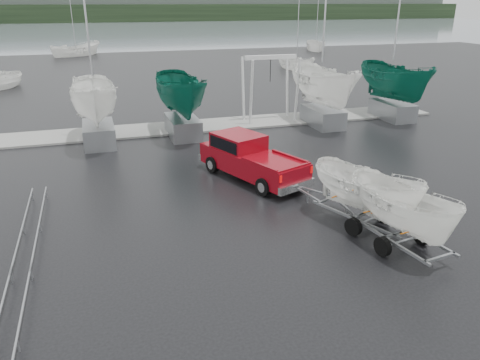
# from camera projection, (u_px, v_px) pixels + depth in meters

# --- Properties ---
(ground_plane) EXTENTS (120.00, 120.00, 0.00)m
(ground_plane) POSITION_uv_depth(u_px,v_px,m) (294.00, 210.00, 17.18)
(ground_plane) COLOR black
(ground_plane) RESTS_ON ground
(lake) EXTENTS (300.00, 300.00, 0.00)m
(lake) POSITION_uv_depth(u_px,v_px,m) (117.00, 35.00, 106.21)
(lake) COLOR gray
(lake) RESTS_ON ground
(dock) EXTENTS (30.00, 3.00, 0.12)m
(dock) POSITION_uv_depth(u_px,v_px,m) (209.00, 125.00, 28.74)
(dock) COLOR gray
(dock) RESTS_ON ground
(treeline) EXTENTS (300.00, 8.00, 6.00)m
(treeline) POSITION_uv_depth(u_px,v_px,m) (103.00, 13.00, 167.46)
(treeline) COLOR black
(treeline) RESTS_ON ground
(far_hill) EXTENTS (300.00, 6.00, 10.00)m
(far_hill) POSITION_uv_depth(u_px,v_px,m) (102.00, 7.00, 173.86)
(far_hill) COLOR #4C5651
(far_hill) RESTS_ON ground
(pickup_truck) EXTENTS (3.66, 5.70, 1.80)m
(pickup_truck) POSITION_uv_depth(u_px,v_px,m) (248.00, 156.00, 20.15)
(pickup_truck) COLOR maroon
(pickup_truck) RESTS_ON ground
(trailer_hitched) EXTENTS (2.40, 3.78, 4.76)m
(trailer_hitched) POSITION_uv_depth(u_px,v_px,m) (370.00, 154.00, 15.06)
(trailer_hitched) COLOR gray
(trailer_hitched) RESTS_ON ground
(trailer_parked) EXTENTS (1.86, 3.73, 4.75)m
(trailer_parked) POSITION_uv_depth(u_px,v_px,m) (408.00, 169.00, 13.72)
(trailer_parked) COLOR gray
(trailer_parked) RESTS_ON ground
(boat_hoist) EXTENTS (3.30, 2.18, 4.12)m
(boat_hoist) POSITION_uv_depth(u_px,v_px,m) (270.00, 79.00, 28.91)
(boat_hoist) COLOR silver
(boat_hoist) RESTS_ON ground
(keelboat_0) EXTENTS (2.37, 3.20, 10.54)m
(keelboat_0) POSITION_uv_depth(u_px,v_px,m) (92.00, 73.00, 23.79)
(keelboat_0) COLOR gray
(keelboat_0) RESTS_ON ground
(keelboat_1) EXTENTS (2.45, 3.20, 7.61)m
(keelboat_1) POSITION_uv_depth(u_px,v_px,m) (180.00, 67.00, 25.21)
(keelboat_1) COLOR gray
(keelboat_1) RESTS_ON ground
(keelboat_2) EXTENTS (2.58, 3.20, 10.75)m
(keelboat_2) POSITION_uv_depth(u_px,v_px,m) (326.00, 57.00, 27.38)
(keelboat_2) COLOR gray
(keelboat_2) RESTS_ON ground
(keelboat_3) EXTENTS (2.52, 3.20, 10.70)m
(keelboat_3) POSITION_uv_depth(u_px,v_px,m) (399.00, 56.00, 29.13)
(keelboat_3) COLOR gray
(keelboat_3) RESTS_ON ground
(mast_rack_0) EXTENTS (0.56, 6.50, 0.06)m
(mast_rack_0) POSITION_uv_depth(u_px,v_px,m) (31.00, 223.00, 15.42)
(mast_rack_0) COLOR gray
(mast_rack_0) RESTS_ON ground
(mast_rack_1) EXTENTS (0.56, 6.50, 0.06)m
(mast_rack_1) POSITION_uv_depth(u_px,v_px,m) (4.00, 341.00, 10.08)
(mast_rack_1) COLOR gray
(mast_rack_1) RESTS_ON ground
(moored_boat_1) EXTENTS (3.99, 3.97, 11.78)m
(moored_boat_1) POSITION_uv_depth(u_px,v_px,m) (77.00, 56.00, 65.35)
(moored_boat_1) COLOR white
(moored_boat_1) RESTS_ON ground
(moored_boat_2) EXTENTS (2.70, 2.76, 11.23)m
(moored_boat_2) POSITION_uv_depth(u_px,v_px,m) (296.00, 69.00, 52.49)
(moored_boat_2) COLOR white
(moored_boat_2) RESTS_ON ground
(moored_boat_3) EXTENTS (3.11, 3.16, 11.34)m
(moored_boat_3) POSITION_uv_depth(u_px,v_px,m) (316.00, 51.00, 72.17)
(moored_boat_3) COLOR white
(moored_boat_3) RESTS_ON ground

